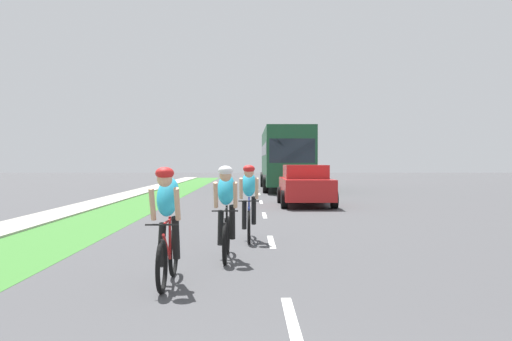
{
  "coord_description": "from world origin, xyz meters",
  "views": [
    {
      "loc": [
        -0.43,
        -1.37,
        1.65
      ],
      "look_at": [
        -0.24,
        17.15,
        1.35
      ],
      "focal_mm": 39.04,
      "sensor_mm": 36.0,
      "label": 1
    }
  ],
  "objects_px": {
    "cyclist_lead": "(167,224)",
    "cyclist_distant": "(249,202)",
    "cyclist_trailing": "(226,211)",
    "bus_dark_green": "(285,156)",
    "sedan_red": "(305,185)"
  },
  "relations": [
    {
      "from": "cyclist_trailing",
      "to": "sedan_red",
      "type": "xyz_separation_m",
      "value": [
        2.47,
        11.48,
        -0.04
      ]
    },
    {
      "from": "cyclist_trailing",
      "to": "cyclist_distant",
      "type": "bearing_deg",
      "value": 80.36
    },
    {
      "from": "bus_dark_green",
      "to": "sedan_red",
      "type": "bearing_deg",
      "value": -89.89
    },
    {
      "from": "cyclist_lead",
      "to": "cyclist_distant",
      "type": "height_order",
      "value": "same"
    },
    {
      "from": "cyclist_lead",
      "to": "sedan_red",
      "type": "relative_size",
      "value": 0.4
    },
    {
      "from": "cyclist_trailing",
      "to": "sedan_red",
      "type": "height_order",
      "value": "cyclist_trailing"
    },
    {
      "from": "cyclist_lead",
      "to": "cyclist_distant",
      "type": "distance_m",
      "value": 4.29
    },
    {
      "from": "cyclist_distant",
      "to": "sedan_red",
      "type": "bearing_deg",
      "value": 77.26
    },
    {
      "from": "cyclist_trailing",
      "to": "bus_dark_green",
      "type": "xyz_separation_m",
      "value": [
        2.45,
        23.57,
        1.17
      ]
    },
    {
      "from": "cyclist_distant",
      "to": "sedan_red",
      "type": "height_order",
      "value": "cyclist_distant"
    },
    {
      "from": "cyclist_trailing",
      "to": "bus_dark_green",
      "type": "height_order",
      "value": "bus_dark_green"
    },
    {
      "from": "cyclist_trailing",
      "to": "cyclist_lead",
      "type": "bearing_deg",
      "value": -109.83
    },
    {
      "from": "cyclist_lead",
      "to": "bus_dark_green",
      "type": "xyz_separation_m",
      "value": [
        3.14,
        25.5,
        1.17
      ]
    },
    {
      "from": "cyclist_trailing",
      "to": "sedan_red",
      "type": "relative_size",
      "value": 0.4
    },
    {
      "from": "cyclist_trailing",
      "to": "sedan_red",
      "type": "distance_m",
      "value": 11.75
    }
  ]
}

